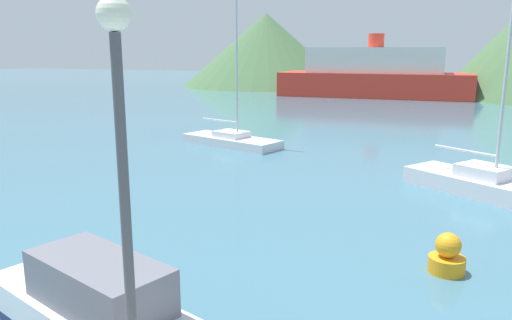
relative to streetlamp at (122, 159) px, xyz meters
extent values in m
cylinder|color=#4C4C51|center=(0.00, 0.00, -1.03)|extent=(0.12, 0.12, 4.71)
sphere|color=#EAEACC|center=(0.00, 0.00, 1.51)|extent=(0.36, 0.36, 0.36)
cube|color=slate|center=(-2.50, 2.42, -3.00)|extent=(3.20, 2.20, 0.89)
cube|color=silver|center=(4.58, 16.00, -3.92)|extent=(6.07, 4.98, 0.67)
cube|color=silver|center=(4.58, 16.00, -3.35)|extent=(2.27, 2.17, 0.47)
cylinder|color=#BCBCC1|center=(4.95, 15.75, 1.36)|extent=(0.12, 0.12, 9.90)
cylinder|color=#BCBCC1|center=(3.84, 16.50, -2.69)|extent=(2.28, 1.57, 0.10)
cube|color=silver|center=(-8.59, 21.72, -4.01)|extent=(6.49, 3.79, 0.49)
cube|color=silver|center=(-8.59, 21.72, -3.59)|extent=(2.19, 1.90, 0.35)
cylinder|color=#BCBCC1|center=(-8.15, 21.58, 1.45)|extent=(0.12, 0.12, 10.42)
cylinder|color=#BCBCC1|center=(-9.47, 22.00, -2.86)|extent=(2.67, 0.94, 0.10)
cube|color=red|center=(-5.82, 57.32, -2.83)|extent=(22.52, 8.05, 2.85)
cube|color=silver|center=(-5.82, 57.32, 0.06)|extent=(15.80, 6.74, 2.95)
cylinder|color=red|center=(-5.82, 57.32, 2.34)|extent=(1.85, 1.85, 1.60)
cylinder|color=orange|center=(3.44, 8.13, -4.06)|extent=(0.89, 0.89, 0.40)
sphere|color=orange|center=(3.44, 8.13, -3.54)|extent=(0.62, 0.62, 0.62)
cone|color=#476B42|center=(-24.85, 71.03, 1.32)|extent=(26.19, 26.19, 11.15)
camera|label=1|loc=(3.28, -4.35, 1.14)|focal=35.00mm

